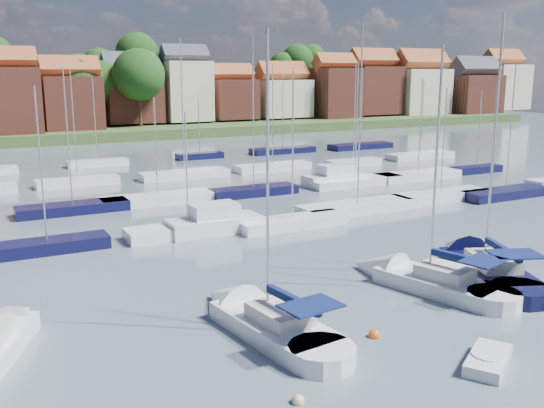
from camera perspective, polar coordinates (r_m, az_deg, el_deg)
ground at (r=65.82m, az=-7.78°, el=1.88°), size 260.00×260.00×0.00m
sailboat_left at (r=29.19m, az=-1.25°, el=-10.82°), size 4.23×11.15×14.81m
sailboat_centre at (r=35.40m, az=13.63°, el=-6.93°), size 5.54×10.87×14.34m
sailboat_navy at (r=39.07m, az=18.76°, el=-5.42°), size 7.24×12.06×16.27m
sailboat_far at (r=29.75m, az=-24.22°, el=-11.54°), size 5.53×8.75×11.49m
tender at (r=27.12m, az=19.67°, el=-13.71°), size 3.35×2.84×0.66m
buoy_b at (r=23.30m, az=2.47°, el=-18.22°), size 0.47×0.47×0.47m
buoy_c at (r=28.64m, az=9.60°, el=-12.25°), size 0.54×0.54×0.54m
buoy_e at (r=39.03m, az=11.89°, el=-5.58°), size 0.46×0.46×0.46m
marina_field at (r=61.98m, az=-4.60°, el=1.71°), size 79.62×41.41×15.93m
far_shore_town at (r=155.66m, az=-18.93°, el=9.04°), size 212.46×90.00×22.27m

